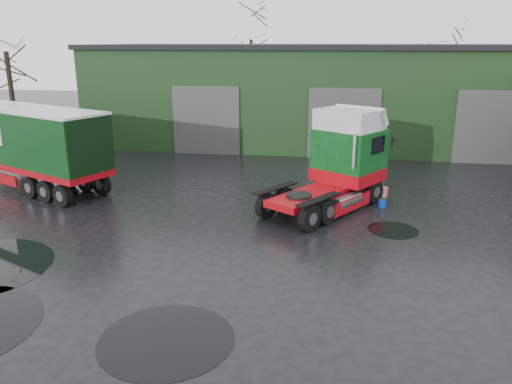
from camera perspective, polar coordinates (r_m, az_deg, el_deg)
ground at (r=16.04m, az=2.88°, el=-7.04°), size 100.00×100.00×0.00m
warehouse at (r=34.75m, az=9.98°, el=11.10°), size 32.40×12.40×6.30m
hero_tractor at (r=19.62m, az=7.76°, el=3.36°), size 5.74×6.74×3.92m
trailer_left at (r=26.16m, az=-26.34°, el=4.91°), size 11.91×7.20×3.72m
wash_bucket at (r=20.98m, az=14.25°, el=-1.26°), size 0.38×0.38×0.31m
tree_left at (r=32.47m, az=-26.29°, el=11.21°), size 4.40×4.40×8.50m
tree_back_a at (r=45.25m, az=-0.55°, el=14.65°), size 4.40×4.40×9.50m
tree_back_b at (r=45.47m, az=20.26°, el=12.39°), size 4.40×4.40×7.50m
puddle_0 at (r=11.96m, az=-10.18°, el=-16.27°), size 3.12×3.12×0.01m
puddle_1 at (r=18.58m, az=15.39°, el=-4.21°), size 1.80×1.80×0.01m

